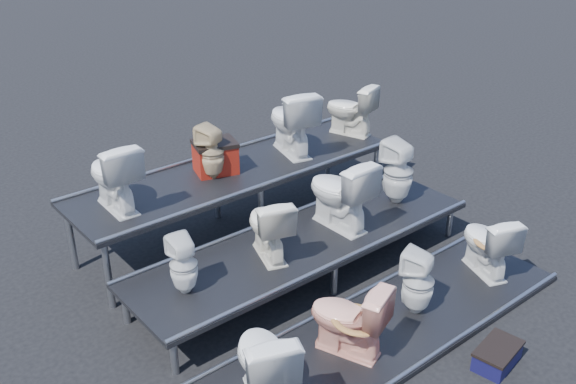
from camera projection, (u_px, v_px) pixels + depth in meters
ground at (305, 274)px, 7.34m from camera, size 80.00×80.00×0.00m
tier_front at (390, 328)px, 6.43m from camera, size 4.20×1.20×0.06m
tier_mid at (305, 257)px, 7.24m from camera, size 4.20×1.20×0.46m
tier_back at (238, 201)px, 8.05m from camera, size 4.20×1.20×0.86m
toilet_0 at (264, 362)px, 5.34m from camera, size 0.71×0.91×0.81m
toilet_1 at (348, 318)px, 5.91m from camera, size 0.66×0.84×0.76m
toilet_2 at (418, 282)px, 6.48m from camera, size 0.41×0.42×0.71m
toilet_3 at (487, 243)px, 7.13m from camera, size 0.65×0.83×0.74m
toilet_4 at (183, 265)px, 6.13m from camera, size 0.30×0.30×0.60m
toilet_5 at (269, 226)px, 6.69m from camera, size 0.61×0.79×0.71m
toilet_6 at (339, 193)px, 7.23m from camera, size 0.48×0.84×0.85m
toilet_7 at (398, 172)px, 7.80m from camera, size 0.38×0.39×0.80m
toilet_8 at (113, 175)px, 6.79m from camera, size 0.46×0.78×0.78m
toilet_9 at (212, 152)px, 7.52m from camera, size 0.36×0.36×0.65m
toilet_10 at (291, 121)px, 8.16m from camera, size 0.68×0.94×0.86m
toilet_11 at (350, 109)px, 8.79m from camera, size 0.60×0.79×0.71m
red_crate at (215, 159)px, 7.73m from camera, size 0.57×0.50×0.35m
step_stool at (497, 357)px, 5.96m from camera, size 0.52×0.36×0.17m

